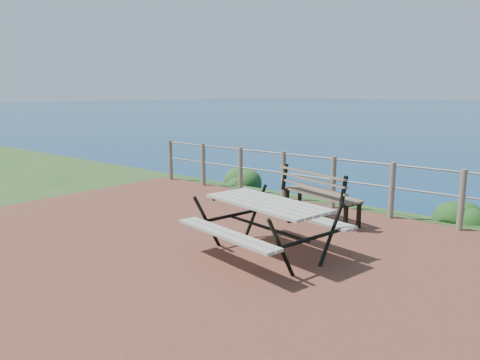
% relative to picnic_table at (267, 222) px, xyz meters
% --- Properties ---
extents(ground, '(10.00, 7.00, 0.12)m').
position_rel_picnic_table_xyz_m(ground, '(-0.60, -0.41, -0.48)').
color(ground, brown).
rests_on(ground, ground).
extents(safety_railing, '(9.40, 0.10, 1.00)m').
position_rel_picnic_table_xyz_m(safety_railing, '(-0.60, 2.94, 0.09)').
color(safety_railing, '#6B5B4C').
rests_on(safety_railing, ground).
extents(picnic_table, '(1.89, 1.53, 0.75)m').
position_rel_picnic_table_xyz_m(picnic_table, '(0.00, 0.00, 0.00)').
color(picnic_table, '#9F9B8F').
rests_on(picnic_table, ground).
extents(park_bench, '(1.65, 0.85, 0.91)m').
position_rel_picnic_table_xyz_m(park_bench, '(-0.37, 2.09, 0.11)').
color(park_bench, brown).
rests_on(park_bench, ground).
extents(shrub_lip_west, '(0.78, 0.78, 0.53)m').
position_rel_picnic_table_xyz_m(shrub_lip_west, '(-3.58, 3.79, -0.48)').
color(shrub_lip_west, '#215620').
rests_on(shrub_lip_west, ground).
extents(shrub_lip_east, '(0.70, 0.70, 0.41)m').
position_rel_picnic_table_xyz_m(shrub_lip_east, '(1.57, 3.81, -0.48)').
color(shrub_lip_east, '#154718').
rests_on(shrub_lip_east, ground).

